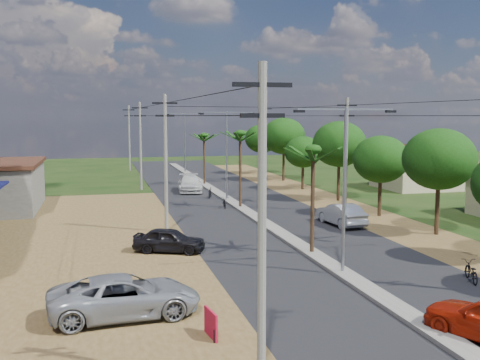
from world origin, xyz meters
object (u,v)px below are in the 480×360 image
Objects in this scene: moto_rider_east at (471,272)px; roadside_sign at (211,324)px; car_white_far at (190,184)px; car_parked_dark at (169,241)px; car_silver_mid at (341,215)px; car_parked_silver at (125,297)px.

moto_rider_east is 1.52× the size of roadside_sign.
car_white_far is 25.07m from car_parked_dark.
car_silver_mid is 13.39m from car_parked_dark.
moto_rider_east is 13.29m from roadside_sign.
car_silver_mid is at bearing -46.58° from car_parked_dark.
car_white_far is 4.68× the size of roadside_sign.
car_silver_mid is 21.41m from roadside_sign.
car_parked_dark is at bearing -15.46° from moto_rider_east.
roadside_sign is (-12.83, -3.46, 0.02)m from moto_rider_east.
moto_rider_east is (0.20, -13.82, -0.29)m from car_silver_mid.
car_silver_mid is at bearing 45.76° from roadside_sign.
car_parked_silver is at bearing -174.08° from car_parked_dark.
car_silver_mid is at bearing -63.17° from car_white_far.
car_white_far is (-7.40, 19.75, 0.04)m from car_silver_mid.
car_parked_dark reaches higher than moto_rider_east.
car_white_far reaches higher than car_parked_silver.
car_silver_mid is 21.09m from car_white_far.
car_silver_mid reaches higher than moto_rider_east.
car_parked_silver is 3.15× the size of moto_rider_east.
car_white_far is at bearing 73.89° from roadside_sign.
car_parked_dark is (2.88, 9.72, -0.11)m from car_parked_silver.
car_silver_mid is 21.15m from car_parked_silver.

